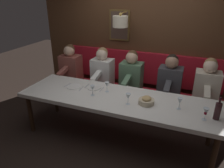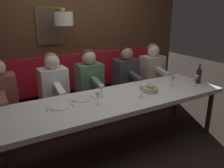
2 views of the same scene
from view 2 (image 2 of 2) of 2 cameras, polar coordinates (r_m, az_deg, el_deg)
ground_plane at (r=3.29m, az=1.92°, el=-15.39°), size 12.00×12.00×0.00m
dining_table at (r=2.97m, az=2.06°, el=-4.35°), size 0.90×2.99×0.74m
banquette_bench at (r=3.87m, az=-5.04°, el=-6.22°), size 0.52×3.19×0.45m
back_wall_panel at (r=4.08m, az=-9.06°, el=11.51°), size 0.59×4.39×2.90m
diner_nearest at (r=4.32m, az=10.17°, el=4.45°), size 0.60×0.40×0.79m
diner_near at (r=3.97m, az=3.52°, el=3.50°), size 0.60×0.40×0.79m
diner_middle at (r=3.65m, az=-5.77°, el=2.10°), size 0.60×0.40×0.79m
diner_far at (r=3.46m, az=-14.65°, el=0.70°), size 0.60×0.40×0.79m
diner_farthest at (r=3.36m, az=-26.48°, el=-1.18°), size 0.60×0.40×0.79m
place_setting_0 at (r=2.72m, az=-13.15°, el=-5.54°), size 0.24×0.33×0.01m
place_setting_1 at (r=2.90m, az=-7.61°, el=-3.70°), size 0.24×0.31×0.01m
wine_glass_0 at (r=3.57m, az=20.59°, el=1.32°), size 0.07×0.07×0.16m
wine_glass_1 at (r=2.91m, az=-2.70°, el=-1.13°), size 0.07×0.07×0.16m
wine_glass_2 at (r=3.44m, az=15.16°, el=1.28°), size 0.07×0.07×0.16m
wine_glass_3 at (r=2.68m, az=-3.63°, el=-2.90°), size 0.07×0.07×0.16m
wine_glass_4 at (r=2.92m, az=7.36°, el=-1.24°), size 0.07×0.07×0.16m
wine_bottle at (r=3.71m, az=21.10°, el=1.91°), size 0.08×0.08×0.30m
bread_bowl at (r=3.15m, az=9.64°, el=-1.15°), size 0.22×0.22×0.12m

